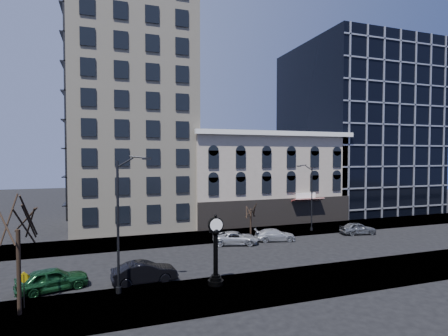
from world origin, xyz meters
name	(u,v)px	position (x,y,z in m)	size (l,w,h in m)	color
ground	(217,257)	(0.00, 0.00, 0.00)	(160.00, 160.00, 0.00)	black
sidewalk_far	(196,237)	(0.00, 8.00, 0.06)	(160.00, 6.00, 0.12)	#9C9A8E
sidewalk_near	(253,288)	(0.00, -8.00, 0.06)	(160.00, 6.00, 0.12)	#9C9A8E
cream_tower	(131,81)	(-6.11, 18.88, 19.32)	(15.90, 15.40, 42.50)	beige
victorian_row	(263,178)	(12.00, 15.89, 6.00)	(22.60, 11.19, 12.50)	#AA9D8C
glass_office	(354,129)	(32.00, 20.91, 14.00)	(20.00, 20.15, 28.00)	black
street_clock	(216,253)	(-2.25, -6.59, 2.38)	(1.13, 1.13, 4.99)	black
street_lamp_near	(128,188)	(-8.17, -6.18, 7.14)	(2.36, 0.87, 9.31)	black
street_lamp_far	(308,180)	(13.59, 6.56, 6.33)	(2.13, 0.39, 8.22)	black
bare_tree_near	(18,211)	(-14.35, -7.42, 6.11)	(4.61, 4.61, 7.92)	black
bare_tree_far	(251,207)	(6.49, 7.44, 3.29)	(2.45, 2.45, 4.21)	black
warning_sign	(24,283)	(-14.28, -6.54, 1.64)	(0.68, 0.31, 2.21)	black
car_near_a	(53,279)	(-13.09, -3.72, 0.79)	(1.85, 4.61, 1.57)	#143F1E
car_near_b	(145,272)	(-6.96, -4.27, 0.77)	(1.63, 4.66, 1.54)	black
car_far_a	(236,238)	(3.24, 3.88, 0.66)	(2.20, 4.77, 1.33)	#A5A8AD
car_far_b	(275,235)	(7.84, 3.92, 0.65)	(1.81, 4.45, 1.29)	#A5A8AD
car_far_c	(358,228)	(18.52, 3.58, 0.71)	(1.67, 4.14, 1.41)	#595B60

